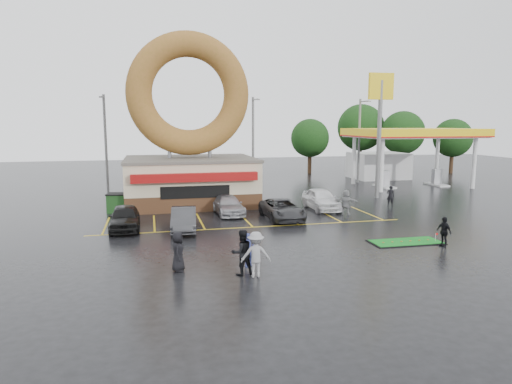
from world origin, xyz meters
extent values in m
plane|color=black|center=(0.00, 0.00, 0.00)|extent=(120.00, 120.00, 0.00)
cube|color=#472B19|center=(-3.00, 13.00, 0.60)|extent=(10.00, 8.00, 1.20)
cube|color=beige|center=(-3.00, 13.00, 2.35)|extent=(10.00, 8.00, 2.30)
cube|color=#59544C|center=(-3.00, 13.00, 3.60)|extent=(10.20, 8.20, 0.20)
cube|color=maroon|center=(-3.00, 8.70, 2.60)|extent=(9.00, 0.60, 0.60)
cylinder|color=slate|center=(-4.60, 13.00, 4.30)|extent=(0.30, 0.30, 1.20)
cylinder|color=slate|center=(-1.40, 13.00, 4.30)|extent=(0.30, 0.30, 1.20)
torus|color=brown|center=(-3.00, 13.00, 8.70)|extent=(9.60, 2.00, 9.60)
cylinder|color=silver|center=(15.00, 15.00, 2.50)|extent=(0.40, 0.40, 5.00)
cylinder|color=silver|center=(25.00, 15.00, 2.50)|extent=(0.40, 0.40, 5.00)
cylinder|color=silver|center=(15.00, 21.00, 2.50)|extent=(0.40, 0.40, 5.00)
cylinder|color=silver|center=(25.00, 21.00, 2.50)|extent=(0.40, 0.40, 5.00)
cube|color=silver|center=(20.00, 18.00, 5.25)|extent=(12.00, 8.00, 0.50)
cube|color=yellow|center=(20.00, 18.00, 5.55)|extent=(12.30, 8.30, 0.70)
cube|color=#99999E|center=(17.00, 18.00, 0.90)|extent=(0.90, 0.60, 1.60)
cube|color=#99999E|center=(23.00, 18.00, 0.90)|extent=(0.90, 0.60, 1.60)
cube|color=silver|center=(20.00, 25.00, 1.50)|extent=(6.00, 5.00, 3.00)
cylinder|color=slate|center=(13.00, 12.00, 5.00)|extent=(0.36, 0.36, 10.00)
cube|color=yellow|center=(13.00, 12.00, 9.50)|extent=(2.20, 0.30, 2.20)
cylinder|color=slate|center=(-10.00, 20.00, 4.50)|extent=(0.24, 0.24, 9.00)
cylinder|color=slate|center=(-10.00, 19.00, 8.70)|extent=(0.12, 2.00, 0.12)
cube|color=slate|center=(-10.00, 18.00, 8.65)|extent=(0.40, 0.18, 0.12)
cylinder|color=slate|center=(4.00, 21.00, 4.50)|extent=(0.24, 0.24, 9.00)
cylinder|color=slate|center=(4.00, 20.00, 8.70)|extent=(0.12, 2.00, 0.12)
cube|color=slate|center=(4.00, 19.00, 8.65)|extent=(0.40, 0.18, 0.12)
cylinder|color=slate|center=(16.00, 22.00, 4.50)|extent=(0.24, 0.24, 9.00)
cylinder|color=slate|center=(16.00, 21.00, 8.70)|extent=(0.12, 2.00, 0.12)
cube|color=slate|center=(16.00, 20.00, 8.65)|extent=(0.40, 0.18, 0.12)
cylinder|color=#332114|center=(26.00, 30.00, 1.44)|extent=(0.50, 0.50, 2.88)
sphere|color=black|center=(26.00, 30.00, 5.20)|extent=(5.60, 5.60, 5.60)
cylinder|color=#332114|center=(32.00, 28.00, 1.26)|extent=(0.50, 0.50, 2.52)
sphere|color=black|center=(32.00, 28.00, 4.55)|extent=(4.90, 4.90, 4.90)
cylinder|color=#332114|center=(22.00, 34.00, 1.62)|extent=(0.50, 0.50, 3.24)
sphere|color=black|center=(22.00, 34.00, 5.85)|extent=(6.30, 6.30, 6.30)
cylinder|color=#332114|center=(14.00, 32.00, 1.26)|extent=(0.50, 0.50, 2.52)
sphere|color=black|center=(14.00, 32.00, 4.55)|extent=(4.90, 4.90, 4.90)
imported|color=black|center=(-7.75, 4.54, 0.75)|extent=(1.81, 4.41, 1.50)
imported|color=#313134|center=(-4.26, 3.50, 0.69)|extent=(1.83, 4.31, 1.38)
imported|color=#98989C|center=(-0.81, 7.86, 0.65)|extent=(2.05, 4.55, 1.29)
imported|color=#2C2C2F|center=(2.47, 5.34, 0.68)|extent=(2.37, 4.93, 1.36)
imported|color=white|center=(6.30, 8.00, 0.79)|extent=(1.94, 4.69, 1.59)
imported|color=navy|center=(-1.92, -4.24, 0.77)|extent=(0.66, 0.58, 1.53)
imported|color=black|center=(-2.45, -5.29, 0.98)|extent=(1.10, 0.94, 1.97)
imported|color=gray|center=(-1.93, -5.69, 0.97)|extent=(1.36, 0.92, 1.95)
imported|color=black|center=(-5.08, -4.19, 0.88)|extent=(0.69, 0.94, 1.77)
imported|color=black|center=(8.80, -3.22, 0.79)|extent=(0.56, 0.98, 1.58)
imported|color=gray|center=(7.32, 5.84, 0.89)|extent=(1.68, 1.35, 1.79)
imported|color=black|center=(12.08, 8.10, 0.80)|extent=(0.70, 0.61, 1.61)
cube|color=#1B431A|center=(-8.30, 10.38, 0.65)|extent=(2.00, 1.52, 1.30)
cube|color=black|center=(7.30, -2.10, 0.02)|extent=(3.97, 1.75, 0.04)
cube|color=#13721E|center=(7.30, -2.10, 0.05)|extent=(3.79, 1.57, 0.03)
cylinder|color=silver|center=(8.91, -2.39, 0.27)|extent=(0.02, 0.02, 0.45)
cube|color=red|center=(8.98, -2.39, 0.45)|extent=(0.14, 0.01, 0.10)
camera|label=1|loc=(-6.14, -23.74, 6.43)|focal=32.00mm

